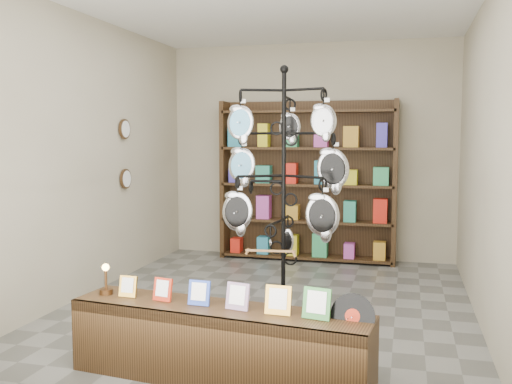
# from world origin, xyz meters

# --- Properties ---
(ground) EXTENTS (5.00, 5.00, 0.00)m
(ground) POSITION_xyz_m (0.00, 0.00, 0.00)
(ground) COLOR slate
(ground) RESTS_ON ground
(room_envelope) EXTENTS (5.00, 5.00, 5.00)m
(room_envelope) POSITION_xyz_m (0.00, 0.00, 1.85)
(room_envelope) COLOR #B2A990
(room_envelope) RESTS_ON ground
(display_tree) EXTENTS (1.20, 1.02, 2.34)m
(display_tree) POSITION_xyz_m (0.25, -0.42, 1.35)
(display_tree) COLOR black
(display_tree) RESTS_ON ground
(front_shelf) EXTENTS (2.19, 0.67, 0.76)m
(front_shelf) POSITION_xyz_m (0.08, -1.79, 0.27)
(front_shelf) COLOR black
(front_shelf) RESTS_ON ground
(back_shelving) EXTENTS (2.42, 0.36, 2.20)m
(back_shelving) POSITION_xyz_m (0.00, 2.30, 1.03)
(back_shelving) COLOR black
(back_shelving) RESTS_ON ground
(wall_clocks) EXTENTS (0.03, 0.24, 0.84)m
(wall_clocks) POSITION_xyz_m (-1.97, 0.80, 1.50)
(wall_clocks) COLOR black
(wall_clocks) RESTS_ON ground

